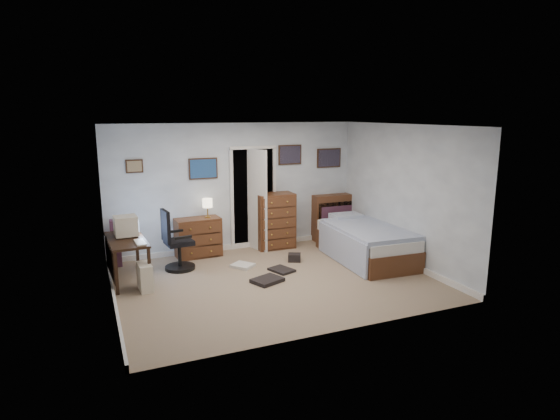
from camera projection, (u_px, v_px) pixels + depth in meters
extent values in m
cube|color=#9D866C|center=(274.00, 281.00, 7.66)|extent=(5.00, 4.00, 0.02)
cube|color=black|center=(126.00, 240.00, 7.52)|extent=(0.63, 1.25, 0.04)
cube|color=black|center=(116.00, 274.00, 6.99)|extent=(0.05, 0.05, 0.67)
cube|color=black|center=(150.00, 269.00, 7.19)|extent=(0.05, 0.05, 0.67)
cube|color=black|center=(108.00, 253.00, 7.99)|extent=(0.05, 0.05, 0.67)
cube|color=black|center=(137.00, 250.00, 8.20)|extent=(0.05, 0.05, 0.67)
cube|color=black|center=(110.00, 260.00, 7.47)|extent=(0.09, 1.13, 0.47)
cube|color=beige|center=(126.00, 226.00, 7.62)|extent=(0.37, 0.36, 0.32)
cube|color=#8CB2F2|center=(137.00, 225.00, 7.70)|extent=(0.02, 0.26, 0.21)
cube|color=beige|center=(126.00, 236.00, 7.66)|extent=(0.25, 0.25, 0.02)
cube|color=beige|center=(140.00, 242.00, 7.27)|extent=(0.16, 0.38, 0.02)
cube|color=beige|center=(145.00, 277.00, 7.20)|extent=(0.21, 0.40, 0.42)
cube|color=black|center=(151.00, 276.00, 7.24)|extent=(0.02, 0.28, 0.33)
cylinder|color=black|center=(180.00, 267.00, 8.20)|extent=(0.57, 0.57, 0.06)
cylinder|color=black|center=(180.00, 255.00, 8.15)|extent=(0.07, 0.07, 0.40)
cube|color=black|center=(179.00, 242.00, 8.10)|extent=(0.49, 0.49, 0.08)
cube|color=black|center=(166.00, 226.00, 7.93)|extent=(0.10, 0.40, 0.55)
cube|color=black|center=(183.00, 237.00, 7.87)|extent=(0.30, 0.08, 0.04)
cube|color=black|center=(175.00, 231.00, 8.28)|extent=(0.30, 0.08, 0.04)
cube|color=maroon|center=(116.00, 243.00, 8.28)|extent=(0.18, 0.18, 0.84)
cube|color=#592F1C|center=(198.00, 237.00, 8.87)|extent=(0.86, 0.47, 0.74)
cylinder|color=gold|center=(208.00, 217.00, 8.86)|extent=(0.12, 0.12, 0.02)
cylinder|color=gold|center=(208.00, 211.00, 8.84)|extent=(0.02, 0.02, 0.22)
cylinder|color=beige|center=(207.00, 203.00, 8.81)|extent=(0.20, 0.20, 0.17)
cube|color=black|center=(248.00, 196.00, 9.66)|extent=(0.90, 0.60, 2.00)
cube|color=white|center=(232.00, 200.00, 9.19)|extent=(0.06, 0.05, 2.00)
cube|color=white|center=(274.00, 197.00, 9.53)|extent=(0.06, 0.05, 2.00)
cube|color=white|center=(253.00, 147.00, 9.15)|extent=(0.96, 0.05, 0.06)
cube|color=white|center=(253.00, 200.00, 9.25)|extent=(0.31, 0.77, 2.00)
sphere|color=gold|center=(271.00, 200.00, 9.23)|extent=(0.06, 0.06, 0.06)
cube|color=#592F1C|center=(275.00, 221.00, 9.40)|extent=(0.77, 0.46, 1.12)
cube|color=#592F1C|center=(336.00, 217.00, 10.09)|extent=(1.09, 0.27, 0.98)
cube|color=black|center=(339.00, 209.00, 9.97)|extent=(1.00, 0.11, 0.33)
cube|color=maroon|center=(338.00, 211.00, 9.98)|extent=(0.87, 0.13, 0.24)
cube|color=#592F1C|center=(366.00, 249.00, 8.73)|extent=(1.17, 2.19, 0.37)
cube|color=white|center=(366.00, 235.00, 8.67)|extent=(1.12, 2.14, 0.19)
cube|color=#576CA2|center=(369.00, 230.00, 8.55)|extent=(1.22, 1.87, 0.11)
cube|color=#576CA2|center=(341.00, 248.00, 8.42)|extent=(0.13, 1.82, 0.58)
cube|color=#6D83AF|center=(346.00, 217.00, 9.38)|extent=(0.61, 0.43, 0.14)
cube|color=#331E11|center=(134.00, 166.00, 8.37)|extent=(0.30, 0.03, 0.24)
cube|color=olive|center=(134.00, 166.00, 8.35)|extent=(0.25, 0.01, 0.19)
cube|color=#331E11|center=(203.00, 169.00, 8.86)|extent=(0.55, 0.03, 0.40)
cube|color=#0B4B53|center=(203.00, 169.00, 8.84)|extent=(0.50, 0.01, 0.35)
cube|color=#331E11|center=(290.00, 155.00, 9.50)|extent=(0.50, 0.03, 0.40)
cube|color=black|center=(290.00, 155.00, 9.48)|extent=(0.45, 0.01, 0.35)
cube|color=#331E11|center=(329.00, 158.00, 9.86)|extent=(0.55, 0.03, 0.40)
cube|color=black|center=(329.00, 158.00, 9.85)|extent=(0.50, 0.01, 0.35)
cube|color=black|center=(294.00, 257.00, 8.62)|extent=(0.29, 0.27, 0.14)
cube|color=black|center=(267.00, 280.00, 7.57)|extent=(0.57, 0.51, 0.06)
cube|color=silver|center=(243.00, 266.00, 8.31)|extent=(0.47, 0.48, 0.05)
cube|color=black|center=(282.00, 270.00, 8.09)|extent=(0.43, 0.49, 0.04)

